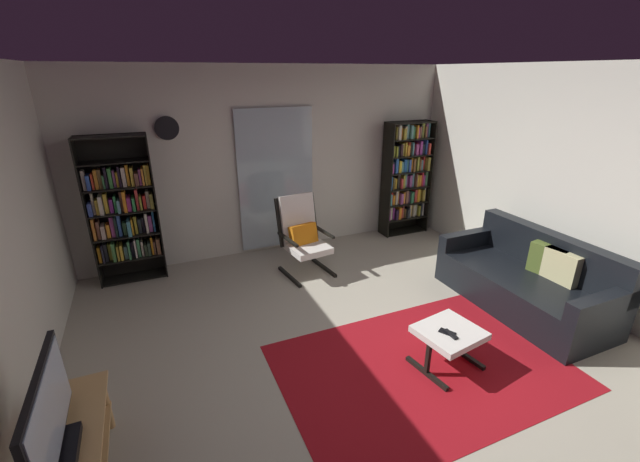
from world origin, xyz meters
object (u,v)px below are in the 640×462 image
Objects in this scene: bookshelf_near_tv at (124,213)px; leather_sofa at (527,282)px; wall_clock at (167,128)px; ottoman at (449,336)px; bookshelf_near_sofa at (406,175)px; cell_phone at (447,332)px; lounge_armchair at (303,233)px; tv_remote at (451,334)px; television at (50,419)px.

leather_sofa is (4.08, -2.50, -0.58)m from bookshelf_near_tv.
ottoman is at bearing -58.13° from wall_clock.
wall_clock reaches higher than bookshelf_near_sofa.
lounge_armchair is at bearing 71.05° from cell_phone.
bookshelf_near_sofa is 3.47m from tv_remote.
bookshelf_near_sofa is (4.46, 3.14, 0.23)m from television.
lounge_armchair is (-2.04, -0.68, -0.43)m from bookshelf_near_sofa.
bookshelf_near_tv is 13.03× the size of cell_phone.
cell_phone is (2.87, 0.14, -0.34)m from television.
television is 2.96m from ottoman.
wall_clock is (-1.89, 3.16, 1.46)m from cell_phone.
tv_remote is at bearing -59.25° from wall_clock.
wall_clock reaches higher than leather_sofa.
ottoman is (-1.53, -2.97, -0.64)m from bookshelf_near_sofa.
bookshelf_near_sofa is at bearing 61.50° from tv_remote.
ottoman is at bearing 3.33° from television.
bookshelf_near_tv is 3.96m from cell_phone.
ottoman is 2.03× the size of wall_clock.
lounge_armchair reaches higher than cell_phone.
wall_clock is at bearing 177.38° from bookshelf_near_sofa.
bookshelf_near_sofa is at bearing 89.20° from leather_sofa.
bookshelf_near_tv reaches higher than leather_sofa.
television is at bearing -176.67° from ottoman.
tv_remote is 0.04m from cell_phone.
bookshelf_near_sofa is at bearing 35.16° from television.
tv_remote reaches higher than ottoman.
lounge_armchair reaches higher than ottoman.
television is at bearing 152.84° from cell_phone.
ottoman is 4.20× the size of cell_phone.
lounge_armchair is 2.12m from wall_clock.
bookshelf_near_tv is 4.12m from bookshelf_near_sofa.
leather_sofa is 1.63m from cell_phone.
television is 1.53× the size of ottoman.
bookshelf_near_sofa is at bearing -2.62° from wall_clock.
bookshelf_near_sofa is 3.40m from ottoman.
cell_phone is at bearing -49.86° from bookshelf_near_tv.
television reaches higher than tv_remote.
television is 3.46m from lounge_armchair.
television is 2.89m from cell_phone.
leather_sofa is 1.57m from ottoman.
bookshelf_near_tv is (0.34, 3.14, 0.15)m from television.
wall_clock is at bearing 119.73° from tv_remote.
leather_sofa is (-0.04, -2.49, -0.66)m from bookshelf_near_sofa.
lounge_armchair is 2.37m from cell_phone.
ottoman is at bearing -117.32° from bookshelf_near_sofa.
bookshelf_near_tv is 0.98× the size of leather_sofa.
cell_phone is (-0.05, -0.03, 0.07)m from ottoman.
wall_clock is (0.98, 3.30, 1.12)m from television.
tv_remote is 0.50× the size of wall_clock.
cell_phone is at bearing -162.03° from leather_sofa.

